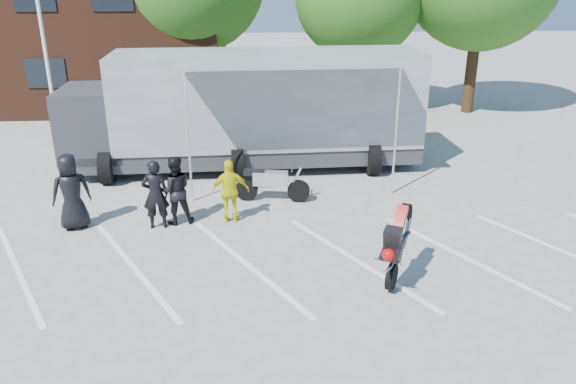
{
  "coord_description": "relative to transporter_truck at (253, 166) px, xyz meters",
  "views": [
    {
      "loc": [
        0.41,
        -9.71,
        5.88
      ],
      "look_at": [
        1.15,
        1.88,
        1.3
      ],
      "focal_mm": 35.0,
      "sensor_mm": 36.0,
      "label": 1
    }
  ],
  "objects": [
    {
      "name": "spectator_leather_a",
      "position": [
        -4.38,
        -4.36,
        0.94
      ],
      "size": [
        1.08,
        0.92,
        1.88
      ],
      "primitive_type": "imported",
      "rotation": [
        0.0,
        0.0,
        3.55
      ],
      "color": "black",
      "rests_on": "ground"
    },
    {
      "name": "office_building",
      "position": [
        -10.39,
        10.51,
        3.5
      ],
      "size": [
        18.0,
        8.0,
        7.0
      ],
      "primitive_type": "cube",
      "color": "#472517",
      "rests_on": "ground"
    },
    {
      "name": "parked_motorcycle",
      "position": [
        0.51,
        -2.95,
        0.0
      ],
      "size": [
        2.16,
        0.99,
        1.09
      ],
      "primitive_type": null,
      "rotation": [
        0.0,
        0.0,
        1.43
      ],
      "color": "#B2B2B7",
      "rests_on": "ground"
    },
    {
      "name": "spectator_leather_c",
      "position": [
        -1.93,
        -4.23,
        0.87
      ],
      "size": [
        0.98,
        0.84,
        1.74
      ],
      "primitive_type": "imported",
      "rotation": [
        0.0,
        0.0,
        3.38
      ],
      "color": "black",
      "rests_on": "ground"
    },
    {
      "name": "transporter_truck",
      "position": [
        0.0,
        0.0,
        0.0
      ],
      "size": [
        11.6,
        5.93,
        3.63
      ],
      "primitive_type": null,
      "rotation": [
        0.0,
        0.0,
        0.04
      ],
      "color": "#9CA0A4",
      "rests_on": "ground"
    },
    {
      "name": "parking_bay_lines",
      "position": [
        -0.39,
        -6.49,
        0.01
      ],
      "size": [
        18.09,
        13.33,
        0.01
      ],
      "primitive_type": "cube",
      "rotation": [
        0.0,
        0.0,
        0.52
      ],
      "color": "white",
      "rests_on": "ground"
    },
    {
      "name": "spectator_leather_b",
      "position": [
        -2.37,
        -4.47,
        0.87
      ],
      "size": [
        0.67,
        0.48,
        1.74
      ],
      "primitive_type": "imported",
      "rotation": [
        0.0,
        0.0,
        3.24
      ],
      "color": "black",
      "rests_on": "ground"
    },
    {
      "name": "spectator_hivis",
      "position": [
        -0.59,
        -4.21,
        0.81
      ],
      "size": [
        0.98,
        0.49,
        1.62
      ],
      "primitive_type": "imported",
      "rotation": [
        0.0,
        0.0,
        3.25
      ],
      "color": "yellow",
      "rests_on": "ground"
    },
    {
      "name": "stunt_bike_rider",
      "position": [
        2.94,
        -7.25,
        0.0
      ],
      "size": [
        1.34,
        1.66,
        1.77
      ],
      "primitive_type": null,
      "rotation": [
        0.0,
        0.0,
        -0.5
      ],
      "color": "black",
      "rests_on": "ground"
    },
    {
      "name": "ground",
      "position": [
        -0.39,
        -7.49,
        0.0
      ],
      "size": [
        100.0,
        100.0,
        0.0
      ],
      "primitive_type": "plane",
      "color": "#9D9D98",
      "rests_on": "ground"
    }
  ]
}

